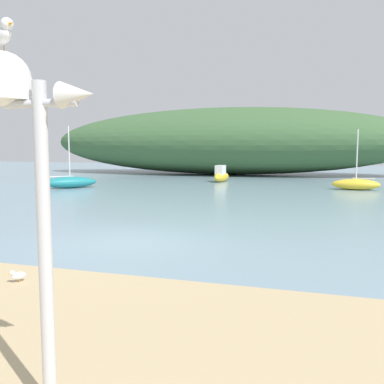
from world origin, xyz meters
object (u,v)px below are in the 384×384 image
(mast_structure, at_px, (17,118))
(sailboat_far_right, at_px, (356,184))
(seagull_mid_strand, at_px, (18,275))
(sailboat_by_sandbar, at_px, (70,182))
(seagull_on_radar, at_px, (2,33))
(motorboat_west_reach, at_px, (221,175))

(mast_structure, relative_size, sailboat_far_right, 0.84)
(seagull_mid_strand, bearing_deg, sailboat_by_sandbar, 120.75)
(mast_structure, height_order, seagull_on_radar, seagull_on_radar)
(mast_structure, height_order, seagull_mid_strand, mast_structure)
(sailboat_far_right, relative_size, sailboat_by_sandbar, 0.93)
(motorboat_west_reach, distance_m, seagull_mid_strand, 25.88)
(seagull_mid_strand, bearing_deg, mast_structure, -49.10)
(sailboat_far_right, bearing_deg, sailboat_by_sandbar, -166.97)
(motorboat_west_reach, bearing_deg, seagull_on_radar, -80.66)
(mast_structure, bearing_deg, sailboat_by_sandbar, 122.36)
(seagull_on_radar, height_order, motorboat_west_reach, seagull_on_radar)
(mast_structure, height_order, sailboat_far_right, sailboat_far_right)
(mast_structure, relative_size, seagull_on_radar, 8.88)
(sailboat_by_sandbar, bearing_deg, mast_structure, -57.64)
(motorboat_west_reach, xyz_separation_m, seagull_mid_strand, (2.28, -25.78, -0.17))
(motorboat_west_reach, bearing_deg, sailboat_by_sandbar, -136.24)
(mast_structure, distance_m, seagull_mid_strand, 4.64)
(sailboat_far_right, height_order, seagull_mid_strand, sailboat_far_right)
(sailboat_far_right, bearing_deg, seagull_on_radar, -100.88)
(seagull_on_radar, xyz_separation_m, sailboat_far_right, (4.79, 24.91, -3.15))
(seagull_on_radar, bearing_deg, motorboat_west_reach, 99.34)
(seagull_on_radar, bearing_deg, mast_structure, 3.80)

